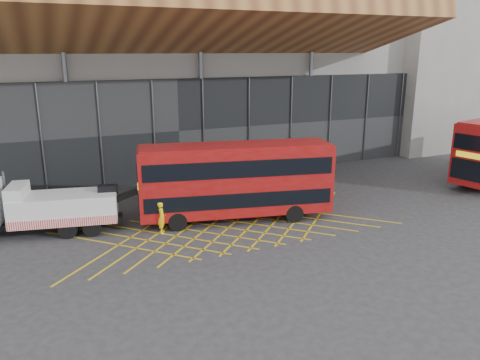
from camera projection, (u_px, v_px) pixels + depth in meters
name	position (u px, v px, depth m)	size (l,w,h in m)	color
ground_plane	(203.00, 232.00, 27.05)	(120.00, 120.00, 0.00)	#2D2D2F
road_markings	(228.00, 228.00, 27.66)	(19.96, 7.16, 0.01)	gold
construction_building	(154.00, 64.00, 41.63)	(55.00, 23.97, 18.00)	gray
east_building	(432.00, 51.00, 50.72)	(15.00, 12.00, 20.00)	gray
recovery_truck	(33.00, 207.00, 26.27)	(10.24, 4.10, 3.55)	black
bus_towed	(236.00, 179.00, 28.36)	(11.91, 5.05, 4.73)	maroon
worker	(162.00, 217.00, 26.70)	(0.68, 0.44, 1.85)	yellow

